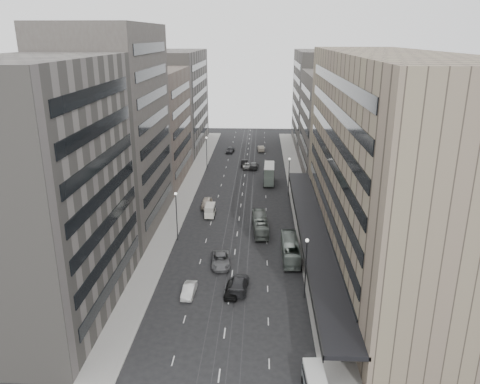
% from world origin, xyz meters
% --- Properties ---
extents(ground, '(220.00, 220.00, 0.00)m').
position_xyz_m(ground, '(0.00, 0.00, 0.00)').
color(ground, black).
rests_on(ground, ground).
extents(sidewalk_right, '(4.00, 125.00, 0.15)m').
position_xyz_m(sidewalk_right, '(12.00, 37.50, 0.07)').
color(sidewalk_right, gray).
rests_on(sidewalk_right, ground).
extents(sidewalk_left, '(4.00, 125.00, 0.15)m').
position_xyz_m(sidewalk_left, '(-12.00, 37.50, 0.07)').
color(sidewalk_left, gray).
rests_on(sidewalk_left, ground).
extents(department_store, '(19.20, 60.00, 30.00)m').
position_xyz_m(department_store, '(21.45, 8.00, 14.95)').
color(department_store, '#7A6959').
rests_on(department_store, ground).
extents(building_right_mid, '(15.00, 28.00, 24.00)m').
position_xyz_m(building_right_mid, '(21.50, 52.00, 12.00)').
color(building_right_mid, '#47413D').
rests_on(building_right_mid, ground).
extents(building_right_far, '(15.00, 32.00, 28.00)m').
position_xyz_m(building_right_far, '(21.50, 82.00, 14.00)').
color(building_right_far, slate).
rests_on(building_right_far, ground).
extents(building_left_a, '(15.00, 28.00, 30.00)m').
position_xyz_m(building_left_a, '(-21.50, -8.00, 15.00)').
color(building_left_a, slate).
rests_on(building_left_a, ground).
extents(building_left_b, '(15.00, 26.00, 34.00)m').
position_xyz_m(building_left_b, '(-21.50, 19.00, 17.00)').
color(building_left_b, '#47413D').
rests_on(building_left_b, ground).
extents(building_left_c, '(15.00, 28.00, 25.00)m').
position_xyz_m(building_left_c, '(-21.50, 46.00, 12.50)').
color(building_left_c, '#6A5E52').
rests_on(building_left_c, ground).
extents(building_left_d, '(15.00, 38.00, 28.00)m').
position_xyz_m(building_left_d, '(-21.50, 79.00, 14.00)').
color(building_left_d, slate).
rests_on(building_left_d, ground).
extents(lamp_right_near, '(0.44, 0.44, 8.32)m').
position_xyz_m(lamp_right_near, '(9.70, -5.00, 5.20)').
color(lamp_right_near, '#262628').
rests_on(lamp_right_near, ground).
extents(lamp_right_far, '(0.44, 0.44, 8.32)m').
position_xyz_m(lamp_right_far, '(9.70, 35.00, 5.20)').
color(lamp_right_far, '#262628').
rests_on(lamp_right_far, ground).
extents(lamp_left_near, '(0.44, 0.44, 8.32)m').
position_xyz_m(lamp_left_near, '(-9.70, 12.00, 5.20)').
color(lamp_left_near, '#262628').
rests_on(lamp_left_near, ground).
extents(lamp_left_far, '(0.44, 0.44, 8.32)m').
position_xyz_m(lamp_left_far, '(-9.70, 55.00, 5.20)').
color(lamp_left_far, '#262628').
rests_on(lamp_left_far, ground).
extents(bus_near, '(2.48, 10.25, 2.85)m').
position_xyz_m(bus_near, '(8.50, 6.48, 1.42)').
color(bus_near, gray).
rests_on(bus_near, ground).
extents(bus_far, '(2.98, 9.92, 2.72)m').
position_xyz_m(bus_far, '(3.91, 16.20, 1.36)').
color(bus_far, gray).
rests_on(bus_far, ground).
extents(double_decker, '(2.63, 8.00, 4.34)m').
position_xyz_m(double_decker, '(5.78, 43.83, 2.34)').
color(double_decker, slate).
rests_on(double_decker, ground).
extents(vw_microbus, '(2.22, 4.48, 2.37)m').
position_xyz_m(vw_microbus, '(9.20, -21.99, 1.32)').
color(vw_microbus, slate).
rests_on(vw_microbus, ground).
extents(panel_van, '(1.86, 3.76, 2.37)m').
position_xyz_m(panel_van, '(-5.45, 22.63, 1.31)').
color(panel_van, silver).
rests_on(panel_van, ground).
extents(sedan_0, '(2.10, 4.59, 1.53)m').
position_xyz_m(sedan_0, '(0.32, -4.63, 0.76)').
color(sedan_0, black).
rests_on(sedan_0, ground).
extents(sedan_1, '(1.69, 4.35, 1.41)m').
position_xyz_m(sedan_1, '(-5.26, -5.01, 0.71)').
color(sedan_1, silver).
rests_on(sedan_1, ground).
extents(sedan_2, '(3.22, 6.04, 1.61)m').
position_xyz_m(sedan_2, '(-1.84, 3.47, 0.81)').
color(sedan_2, slate).
rests_on(sedan_2, ground).
extents(sedan_3, '(2.84, 6.03, 1.70)m').
position_xyz_m(sedan_3, '(1.16, -3.33, 0.85)').
color(sedan_3, '#252527').
rests_on(sedan_3, ground).
extents(sedan_4, '(2.15, 5.10, 1.72)m').
position_xyz_m(sedan_4, '(-6.64, 27.85, 0.86)').
color(sedan_4, '#BAAC9A').
rests_on(sedan_4, ground).
extents(sedan_5, '(1.78, 4.62, 1.50)m').
position_xyz_m(sedan_5, '(-0.38, 58.47, 0.75)').
color(sedan_5, black).
rests_on(sedan_5, ground).
extents(sedan_6, '(2.81, 5.17, 1.38)m').
position_xyz_m(sedan_6, '(0.26, 56.63, 0.69)').
color(sedan_6, beige).
rests_on(sedan_6, ground).
extents(sedan_7, '(2.55, 5.53, 1.56)m').
position_xyz_m(sedan_7, '(2.07, 56.49, 0.78)').
color(sedan_7, '#515154').
rests_on(sedan_7, ground).
extents(sedan_8, '(2.51, 5.06, 1.66)m').
position_xyz_m(sedan_8, '(-4.98, 72.63, 0.83)').
color(sedan_8, '#2A2A2C').
rests_on(sedan_8, ground).
extents(sedan_9, '(2.14, 5.14, 1.65)m').
position_xyz_m(sedan_9, '(3.80, 75.01, 0.83)').
color(sedan_9, '#A99E8C').
rests_on(sedan_9, ground).
extents(pedestrian, '(0.70, 0.61, 1.60)m').
position_xyz_m(pedestrian, '(11.20, -9.04, 0.95)').
color(pedestrian, black).
rests_on(pedestrian, sidewalk_right).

